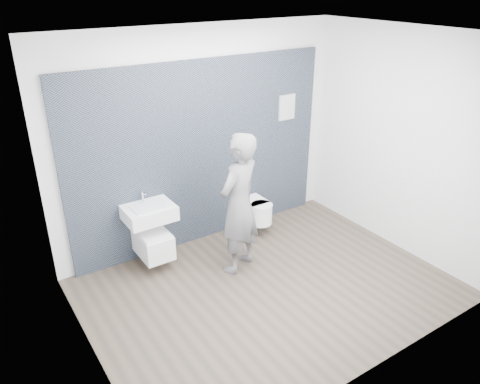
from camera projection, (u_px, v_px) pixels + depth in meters
ground at (269, 288)px, 5.42m from camera, size 4.00×4.00×0.00m
room_shell at (273, 146)px, 4.68m from camera, size 4.00×4.00×4.00m
tile_wall at (206, 235)px, 6.53m from camera, size 3.60×0.06×2.40m
washbasin at (149, 213)px, 5.59m from camera, size 0.59×0.44×0.44m
toilet_square at (153, 242)px, 5.72m from camera, size 0.36×0.52×0.63m
toilet_rounded at (257, 211)px, 6.49m from camera, size 0.31×0.53×0.29m
info_placard at (282, 212)px, 7.16m from camera, size 0.26×0.03×0.35m
visitor at (239, 204)px, 5.45m from camera, size 0.75×0.63×1.74m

